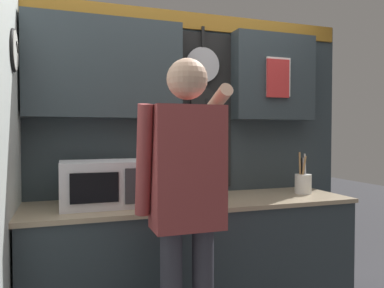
{
  "coord_description": "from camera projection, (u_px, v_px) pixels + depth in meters",
  "views": [
    {
      "loc": [
        -0.87,
        -2.5,
        1.4
      ],
      "look_at": [
        0.06,
        0.22,
        1.31
      ],
      "focal_mm": 35.0,
      "sensor_mm": 36.0,
      "label": 1
    }
  ],
  "objects": [
    {
      "name": "side_wall",
      "position": [
        2.0,
        175.0,
        1.91
      ],
      "size": [
        0.07,
        1.6,
        2.34
      ],
      "color": "silver",
      "rests_on": "ground_plane"
    },
    {
      "name": "base_cabinet_counter",
      "position": [
        194.0,
        264.0,
        2.67
      ],
      "size": [
        2.31,
        0.66,
        0.92
      ],
      "color": "#2D383D",
      "rests_on": "ground_plane"
    },
    {
      "name": "back_wall_unit",
      "position": [
        180.0,
        121.0,
        2.91
      ],
      "size": [
        2.88,
        0.23,
        2.34
      ],
      "color": "#2D383D",
      "rests_on": "ground_plane"
    },
    {
      "name": "knife_block",
      "position": [
        202.0,
        187.0,
        2.67
      ],
      "size": [
        0.13,
        0.16,
        0.26
      ],
      "color": "brown",
      "rests_on": "base_cabinet_counter"
    },
    {
      "name": "microwave",
      "position": [
        102.0,
        184.0,
        2.44
      ],
      "size": [
        0.52,
        0.36,
        0.3
      ],
      "color": "silver",
      "rests_on": "base_cabinet_counter"
    },
    {
      "name": "person",
      "position": [
        187.0,
        192.0,
        2.02
      ],
      "size": [
        0.54,
        0.67,
        1.79
      ],
      "color": "#383842",
      "rests_on": "ground_plane"
    },
    {
      "name": "utensil_crock",
      "position": [
        303.0,
        183.0,
        2.95
      ],
      "size": [
        0.13,
        0.13,
        0.33
      ],
      "color": "white",
      "rests_on": "base_cabinet_counter"
    }
  ]
}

